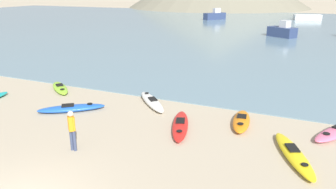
{
  "coord_description": "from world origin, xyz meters",
  "views": [
    {
      "loc": [
        6.93,
        -5.08,
        5.83
      ],
      "look_at": [
        0.35,
        9.75,
        0.5
      ],
      "focal_mm": 35.0,
      "sensor_mm": 36.0,
      "label": 1
    }
  ],
  "objects_px": {
    "kayak_on_sand_4": "(72,108)",
    "moored_boat_3": "(307,17)",
    "person_near_foreground": "(72,128)",
    "moored_boat_1": "(282,31)",
    "kayak_on_sand_1": "(241,121)",
    "moored_boat_4": "(215,16)",
    "kayak_on_sand_0": "(180,125)",
    "kayak_on_sand_5": "(152,101)",
    "kayak_on_sand_7": "(294,154)",
    "kayak_on_sand_2": "(60,88)"
  },
  "relations": [
    {
      "from": "person_near_foreground",
      "to": "moored_boat_1",
      "type": "distance_m",
      "value": 33.99
    },
    {
      "from": "kayak_on_sand_4",
      "to": "moored_boat_4",
      "type": "height_order",
      "value": "moored_boat_4"
    },
    {
      "from": "kayak_on_sand_4",
      "to": "kayak_on_sand_1",
      "type": "bearing_deg",
      "value": 12.33
    },
    {
      "from": "kayak_on_sand_2",
      "to": "moored_boat_3",
      "type": "height_order",
      "value": "moored_boat_3"
    },
    {
      "from": "kayak_on_sand_2",
      "to": "moored_boat_3",
      "type": "distance_m",
      "value": 54.63
    },
    {
      "from": "moored_boat_3",
      "to": "moored_boat_4",
      "type": "relative_size",
      "value": 1.16
    },
    {
      "from": "kayak_on_sand_4",
      "to": "moored_boat_4",
      "type": "bearing_deg",
      "value": 98.11
    },
    {
      "from": "kayak_on_sand_4",
      "to": "moored_boat_1",
      "type": "xyz_separation_m",
      "value": [
        6.88,
        30.52,
        0.6
      ]
    },
    {
      "from": "moored_boat_4",
      "to": "moored_boat_1",
      "type": "bearing_deg",
      "value": -53.46
    },
    {
      "from": "moored_boat_1",
      "to": "moored_boat_4",
      "type": "xyz_separation_m",
      "value": [
        -13.9,
        18.76,
        0.03
      ]
    },
    {
      "from": "kayak_on_sand_7",
      "to": "person_near_foreground",
      "type": "xyz_separation_m",
      "value": [
        -7.58,
        -2.71,
        0.75
      ]
    },
    {
      "from": "kayak_on_sand_2",
      "to": "kayak_on_sand_4",
      "type": "height_order",
      "value": "kayak_on_sand_4"
    },
    {
      "from": "moored_boat_1",
      "to": "moored_boat_3",
      "type": "xyz_separation_m",
      "value": [
        2.04,
        25.35,
        -0.23
      ]
    },
    {
      "from": "kayak_on_sand_0",
      "to": "kayak_on_sand_5",
      "type": "relative_size",
      "value": 1.18
    },
    {
      "from": "person_near_foreground",
      "to": "moored_boat_3",
      "type": "xyz_separation_m",
      "value": [
        6.15,
        59.09,
        -0.37
      ]
    },
    {
      "from": "kayak_on_sand_7",
      "to": "moored_boat_3",
      "type": "xyz_separation_m",
      "value": [
        -1.43,
        56.38,
        0.38
      ]
    },
    {
      "from": "kayak_on_sand_4",
      "to": "kayak_on_sand_5",
      "type": "bearing_deg",
      "value": 37.34
    },
    {
      "from": "moored_boat_1",
      "to": "kayak_on_sand_5",
      "type": "bearing_deg",
      "value": -97.46
    },
    {
      "from": "kayak_on_sand_4",
      "to": "person_near_foreground",
      "type": "xyz_separation_m",
      "value": [
        2.77,
        -3.22,
        0.75
      ]
    },
    {
      "from": "moored_boat_1",
      "to": "moored_boat_3",
      "type": "bearing_deg",
      "value": 85.4
    },
    {
      "from": "kayak_on_sand_5",
      "to": "moored_boat_4",
      "type": "relative_size",
      "value": 0.65
    },
    {
      "from": "kayak_on_sand_0",
      "to": "kayak_on_sand_4",
      "type": "bearing_deg",
      "value": -177.16
    },
    {
      "from": "person_near_foreground",
      "to": "moored_boat_4",
      "type": "relative_size",
      "value": 0.36
    },
    {
      "from": "kayak_on_sand_2",
      "to": "kayak_on_sand_5",
      "type": "height_order",
      "value": "kayak_on_sand_5"
    },
    {
      "from": "kayak_on_sand_0",
      "to": "kayak_on_sand_4",
      "type": "relative_size",
      "value": 1.11
    },
    {
      "from": "kayak_on_sand_5",
      "to": "person_near_foreground",
      "type": "xyz_separation_m",
      "value": [
        -0.43,
        -5.67,
        0.72
      ]
    },
    {
      "from": "kayak_on_sand_2",
      "to": "moored_boat_4",
      "type": "bearing_deg",
      "value": 94.97
    },
    {
      "from": "person_near_foreground",
      "to": "moored_boat_1",
      "type": "xyz_separation_m",
      "value": [
        4.11,
        33.74,
        -0.15
      ]
    },
    {
      "from": "kayak_on_sand_0",
      "to": "kayak_on_sand_5",
      "type": "distance_m",
      "value": 3.28
    },
    {
      "from": "kayak_on_sand_4",
      "to": "moored_boat_1",
      "type": "relative_size",
      "value": 0.82
    },
    {
      "from": "kayak_on_sand_7",
      "to": "moored_boat_4",
      "type": "relative_size",
      "value": 0.81
    },
    {
      "from": "kayak_on_sand_0",
      "to": "moored_boat_3",
      "type": "distance_m",
      "value": 55.68
    },
    {
      "from": "kayak_on_sand_2",
      "to": "kayak_on_sand_4",
      "type": "distance_m",
      "value": 3.9
    },
    {
      "from": "kayak_on_sand_0",
      "to": "kayak_on_sand_7",
      "type": "distance_m",
      "value": 4.75
    },
    {
      "from": "kayak_on_sand_1",
      "to": "kayak_on_sand_4",
      "type": "height_order",
      "value": "kayak_on_sand_1"
    },
    {
      "from": "moored_boat_3",
      "to": "kayak_on_sand_5",
      "type": "bearing_deg",
      "value": -96.11
    },
    {
      "from": "kayak_on_sand_5",
      "to": "moored_boat_4",
      "type": "distance_m",
      "value": 47.95
    },
    {
      "from": "kayak_on_sand_2",
      "to": "kayak_on_sand_5",
      "type": "relative_size",
      "value": 0.94
    },
    {
      "from": "kayak_on_sand_7",
      "to": "moored_boat_3",
      "type": "distance_m",
      "value": 56.4
    },
    {
      "from": "moored_boat_3",
      "to": "kayak_on_sand_7",
      "type": "bearing_deg",
      "value": -88.54
    },
    {
      "from": "kayak_on_sand_1",
      "to": "moored_boat_1",
      "type": "xyz_separation_m",
      "value": [
        -1.13,
        28.77,
        0.59
      ]
    },
    {
      "from": "moored_boat_3",
      "to": "moored_boat_1",
      "type": "bearing_deg",
      "value": -94.6
    },
    {
      "from": "kayak_on_sand_0",
      "to": "kayak_on_sand_2",
      "type": "bearing_deg",
      "value": 165.29
    },
    {
      "from": "kayak_on_sand_4",
      "to": "moored_boat_3",
      "type": "distance_m",
      "value": 56.57
    },
    {
      "from": "kayak_on_sand_1",
      "to": "moored_boat_4",
      "type": "height_order",
      "value": "moored_boat_4"
    },
    {
      "from": "kayak_on_sand_7",
      "to": "moored_boat_1",
      "type": "xyz_separation_m",
      "value": [
        -3.47,
        31.03,
        0.61
      ]
    },
    {
      "from": "moored_boat_4",
      "to": "person_near_foreground",
      "type": "bearing_deg",
      "value": -79.43
    },
    {
      "from": "kayak_on_sand_4",
      "to": "kayak_on_sand_7",
      "type": "relative_size",
      "value": 0.85
    },
    {
      "from": "kayak_on_sand_4",
      "to": "moored_boat_1",
      "type": "bearing_deg",
      "value": 77.3
    },
    {
      "from": "kayak_on_sand_4",
      "to": "kayak_on_sand_5",
      "type": "height_order",
      "value": "kayak_on_sand_5"
    }
  ]
}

